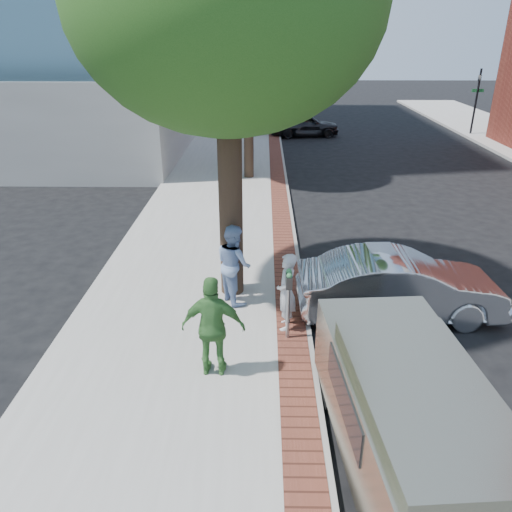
{
  "coord_description": "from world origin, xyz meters",
  "views": [
    {
      "loc": [
        0.11,
        -8.44,
        5.69
      ],
      "look_at": [
        -0.04,
        1.54,
        1.2
      ],
      "focal_mm": 35.0,
      "sensor_mm": 36.0,
      "label": 1
    }
  ],
  "objects_px": {
    "parking_meter": "(289,291)",
    "bg_car": "(304,125)",
    "person_gray": "(286,292)",
    "sedan_silver": "(400,286)",
    "person_officer": "(234,264)",
    "van": "(408,413)",
    "person_green": "(213,327)"
  },
  "relations": [
    {
      "from": "bg_car",
      "to": "van",
      "type": "xyz_separation_m",
      "value": [
        -0.41,
        -24.78,
        0.26
      ]
    },
    {
      "from": "parking_meter",
      "to": "person_green",
      "type": "xyz_separation_m",
      "value": [
        -1.33,
        -1.11,
        -0.12
      ]
    },
    {
      "from": "person_gray",
      "to": "sedan_silver",
      "type": "relative_size",
      "value": 0.38
    },
    {
      "from": "sedan_silver",
      "to": "van",
      "type": "relative_size",
      "value": 0.91
    },
    {
      "from": "sedan_silver",
      "to": "bg_car",
      "type": "bearing_deg",
      "value": -0.24
    },
    {
      "from": "person_green",
      "to": "sedan_silver",
      "type": "bearing_deg",
      "value": -145.91
    },
    {
      "from": "parking_meter",
      "to": "bg_car",
      "type": "xyz_separation_m",
      "value": [
        1.91,
        21.76,
        -0.52
      ]
    },
    {
      "from": "parking_meter",
      "to": "person_officer",
      "type": "relative_size",
      "value": 0.82
    },
    {
      "from": "person_gray",
      "to": "person_green",
      "type": "xyz_separation_m",
      "value": [
        -1.31,
        -1.5,
        0.12
      ]
    },
    {
      "from": "parking_meter",
      "to": "person_gray",
      "type": "distance_m",
      "value": 0.46
    },
    {
      "from": "bg_car",
      "to": "van",
      "type": "distance_m",
      "value": 24.78
    },
    {
      "from": "person_gray",
      "to": "sedan_silver",
      "type": "distance_m",
      "value": 2.59
    },
    {
      "from": "person_green",
      "to": "van",
      "type": "relative_size",
      "value": 0.39
    },
    {
      "from": "parking_meter",
      "to": "sedan_silver",
      "type": "xyz_separation_m",
      "value": [
        2.44,
        1.15,
        -0.49
      ]
    },
    {
      "from": "person_green",
      "to": "sedan_silver",
      "type": "xyz_separation_m",
      "value": [
        3.77,
        2.26,
        -0.37
      ]
    },
    {
      "from": "sedan_silver",
      "to": "person_green",
      "type": "bearing_deg",
      "value": 119.18
    },
    {
      "from": "sedan_silver",
      "to": "van",
      "type": "bearing_deg",
      "value": 165.53
    },
    {
      "from": "bg_car",
      "to": "person_green",
      "type": "bearing_deg",
      "value": 164.2
    },
    {
      "from": "person_green",
      "to": "van",
      "type": "bearing_deg",
      "value": 149.14
    },
    {
      "from": "person_officer",
      "to": "van",
      "type": "relative_size",
      "value": 0.37
    },
    {
      "from": "person_gray",
      "to": "person_green",
      "type": "bearing_deg",
      "value": -36.99
    },
    {
      "from": "sedan_silver",
      "to": "parking_meter",
      "type": "bearing_deg",
      "value": 113.47
    },
    {
      "from": "person_gray",
      "to": "person_green",
      "type": "height_order",
      "value": "person_green"
    },
    {
      "from": "parking_meter",
      "to": "person_green",
      "type": "distance_m",
      "value": 1.74
    },
    {
      "from": "parking_meter",
      "to": "bg_car",
      "type": "height_order",
      "value": "parking_meter"
    },
    {
      "from": "person_officer",
      "to": "van",
      "type": "distance_m",
      "value": 5.26
    },
    {
      "from": "sedan_silver",
      "to": "bg_car",
      "type": "distance_m",
      "value": 20.61
    },
    {
      "from": "person_gray",
      "to": "person_green",
      "type": "distance_m",
      "value": 2.0
    },
    {
      "from": "parking_meter",
      "to": "bg_car",
      "type": "bearing_deg",
      "value": 84.99
    },
    {
      "from": "person_gray",
      "to": "person_officer",
      "type": "relative_size",
      "value": 0.91
    },
    {
      "from": "parking_meter",
      "to": "person_officer",
      "type": "xyz_separation_m",
      "value": [
        -1.13,
        1.54,
        -0.16
      ]
    },
    {
      "from": "parking_meter",
      "to": "van",
      "type": "bearing_deg",
      "value": -63.65
    }
  ]
}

